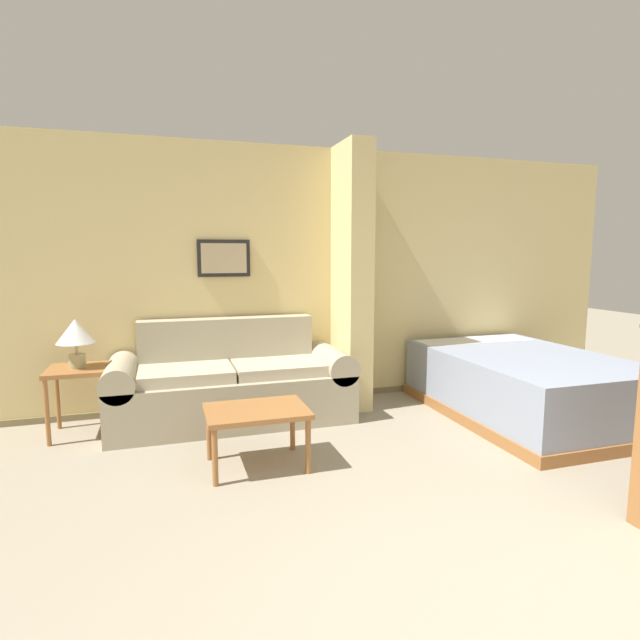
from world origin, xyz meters
TOP-DOWN VIEW (x-y plane):
  - wall_back at (-0.00, 3.72)m, footprint 7.16×0.16m
  - wall_partition_pillar at (0.28, 3.36)m, footprint 0.24×0.59m
  - couch at (-0.94, 3.24)m, footprint 2.19×0.84m
  - coffee_table at (-0.91, 2.15)m, footprint 0.72×0.53m
  - side_table at (-2.23, 3.25)m, footprint 0.48×0.48m
  - table_lamp at (-2.23, 3.25)m, footprint 0.31×0.31m
  - bed at (1.73, 2.55)m, footprint 1.45×2.13m

SIDE VIEW (x-z plane):
  - bed at x=1.73m, z-range 0.00..0.60m
  - couch at x=-0.94m, z-range -0.13..0.80m
  - coffee_table at x=-0.91m, z-range 0.16..0.60m
  - side_table at x=-2.23m, z-range 0.20..0.78m
  - table_lamp at x=-2.23m, z-range 0.66..1.08m
  - wall_back at x=0.00m, z-range -0.01..2.59m
  - wall_partition_pillar at x=0.28m, z-range 0.00..2.60m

